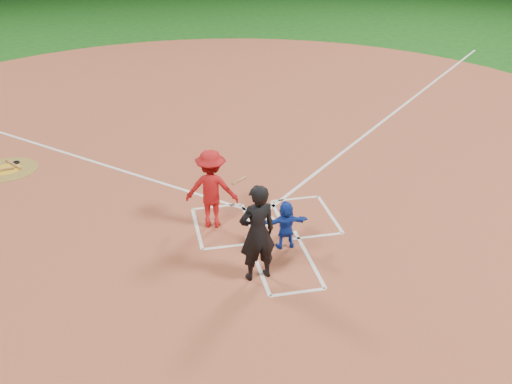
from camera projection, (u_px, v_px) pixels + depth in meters
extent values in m
plane|color=#124A13|center=(265.00, 221.00, 13.31)|extent=(120.00, 120.00, 0.00)
cylinder|color=brown|center=(223.00, 131.00, 18.53)|extent=(28.00, 28.00, 0.01)
cylinder|color=silver|center=(265.00, 220.00, 13.30)|extent=(0.60, 0.60, 0.02)
cylinder|color=brown|center=(6.00, 170.00, 15.83)|extent=(1.70, 1.70, 0.01)
cylinder|color=gold|center=(6.00, 169.00, 15.82)|extent=(0.80, 0.80, 0.00)
cylinder|color=#A86E3D|center=(13.00, 164.00, 16.06)|extent=(0.54, 0.72, 0.06)
torus|color=black|center=(16.00, 162.00, 16.20)|extent=(0.19, 0.19, 0.05)
imported|color=#163CB8|center=(286.00, 225.00, 12.07)|extent=(1.01, 0.34, 1.09)
imported|color=black|center=(257.00, 233.00, 10.86)|extent=(0.82, 0.62, 2.03)
cube|color=white|center=(217.00, 207.00, 13.91)|extent=(1.22, 0.08, 0.01)
cube|color=white|center=(230.00, 246.00, 12.32)|extent=(1.22, 0.08, 0.01)
cube|color=white|center=(249.00, 222.00, 13.23)|extent=(0.08, 1.83, 0.01)
cube|color=white|center=(197.00, 228.00, 13.00)|extent=(0.08, 1.83, 0.01)
cube|color=white|center=(295.00, 199.00, 14.28)|extent=(1.22, 0.08, 0.01)
cube|color=white|center=(317.00, 236.00, 12.69)|extent=(1.22, 0.08, 0.01)
cube|color=white|center=(280.00, 219.00, 13.37)|extent=(0.08, 1.83, 0.01)
cube|color=white|center=(330.00, 214.00, 13.60)|extent=(0.08, 1.83, 0.01)
cube|color=white|center=(257.00, 264.00, 11.72)|extent=(0.08, 2.20, 0.01)
cube|color=white|center=(309.00, 258.00, 11.92)|extent=(0.08, 2.20, 0.01)
cube|color=white|center=(298.00, 292.00, 10.86)|extent=(1.10, 0.08, 0.01)
cube|color=white|center=(406.00, 103.00, 21.04)|extent=(14.21, 14.21, 0.01)
cube|color=white|center=(0.00, 132.00, 18.38)|extent=(14.21, 14.21, 0.01)
imported|color=#AF1316|center=(211.00, 189.00, 12.72)|extent=(1.33, 0.98, 1.85)
cylinder|color=#A8713D|center=(239.00, 181.00, 12.60)|extent=(0.47, 0.76, 0.28)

